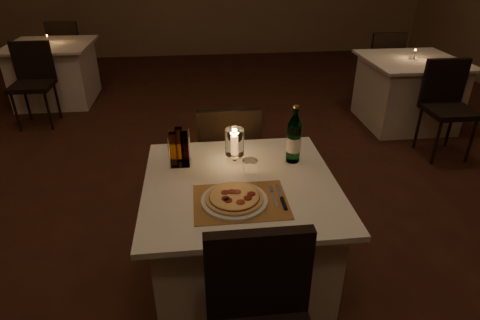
{
  "coord_description": "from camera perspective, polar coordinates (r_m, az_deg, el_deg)",
  "views": [
    {
      "loc": [
        -0.19,
        -2.54,
        1.83
      ],
      "look_at": [
        0.01,
        -0.76,
        0.86
      ],
      "focal_mm": 30.0,
      "sensor_mm": 36.0,
      "label": 1
    }
  ],
  "objects": [
    {
      "name": "neighbor_candle_right",
      "position": [
        4.79,
        23.57,
        13.59
      ],
      "size": [
        0.03,
        0.03,
        0.11
      ],
      "color": "white",
      "rests_on": "neighbor_table_right"
    },
    {
      "name": "neighbor_chair_ra",
      "position": [
        4.27,
        27.33,
        7.77
      ],
      "size": [
        0.42,
        0.42,
        0.9
      ],
      "color": "black",
      "rests_on": "ground"
    },
    {
      "name": "water_bottle",
      "position": [
        2.25,
        7.67,
        2.93
      ],
      "size": [
        0.08,
        0.08,
        0.33
      ],
      "color": "#559E65",
      "rests_on": "main_table"
    },
    {
      "name": "knife",
      "position": [
        1.94,
        6.1,
        -5.79
      ],
      "size": [
        0.02,
        0.22,
        0.01
      ],
      "color": "black",
      "rests_on": "placemat"
    },
    {
      "name": "neighbor_candle_left",
      "position": [
        5.66,
        -25.67,
        15.16
      ],
      "size": [
        0.03,
        0.03,
        0.11
      ],
      "color": "white",
      "rests_on": "neighbor_table_left"
    },
    {
      "name": "hurricane_candle",
      "position": [
        2.22,
        -0.79,
        2.4
      ],
      "size": [
        0.11,
        0.11,
        0.2
      ],
      "color": "white",
      "rests_on": "main_table"
    },
    {
      "name": "plate",
      "position": [
        1.93,
        -0.81,
        -5.76
      ],
      "size": [
        0.32,
        0.32,
        0.01
      ],
      "primitive_type": "cylinder",
      "color": "white",
      "rests_on": "placemat"
    },
    {
      "name": "neighbor_chair_la",
      "position": [
        5.06,
        -27.38,
        10.62
      ],
      "size": [
        0.42,
        0.42,
        0.9
      ],
      "color": "black",
      "rests_on": "ground"
    },
    {
      "name": "neighbor_chair_rb",
      "position": [
        5.46,
        19.59,
        13.27
      ],
      "size": [
        0.42,
        0.42,
        0.9
      ],
      "color": "black",
      "rests_on": "ground"
    },
    {
      "name": "neighbor_table_right",
      "position": [
        4.9,
        22.63,
        8.95
      ],
      "size": [
        1.0,
        1.0,
        0.74
      ],
      "color": "white",
      "rests_on": "ground"
    },
    {
      "name": "neighbor_table_left",
      "position": [
        5.75,
        -24.8,
        11.19
      ],
      "size": [
        1.0,
        1.0,
        0.74
      ],
      "color": "white",
      "rests_on": "ground"
    },
    {
      "name": "cruet_caddy",
      "position": [
        2.23,
        -8.61,
        1.54
      ],
      "size": [
        0.12,
        0.12,
        0.21
      ],
      "color": "white",
      "rests_on": "main_table"
    },
    {
      "name": "chair_near",
      "position": [
        1.67,
        3.07,
        -21.81
      ],
      "size": [
        0.42,
        0.42,
        0.9
      ],
      "color": "black",
      "rests_on": "ground"
    },
    {
      "name": "chair_far",
      "position": [
        2.8,
        -1.61,
        1.14
      ],
      "size": [
        0.42,
        0.42,
        0.9
      ],
      "color": "black",
      "rests_on": "ground"
    },
    {
      "name": "placemat",
      "position": [
        1.93,
        0.08,
        -5.93
      ],
      "size": [
        0.45,
        0.34,
        0.0
      ],
      "primitive_type": "cube",
      "color": "#A67039",
      "rests_on": "main_table"
    },
    {
      "name": "fork",
      "position": [
        1.98,
        4.74,
        -4.96
      ],
      "size": [
        0.02,
        0.18,
        0.0
      ],
      "color": "silver",
      "rests_on": "placemat"
    },
    {
      "name": "floor",
      "position": [
        3.15,
        -1.78,
        -7.43
      ],
      "size": [
        8.0,
        10.0,
        0.02
      ],
      "primitive_type": "cube",
      "color": "#442116",
      "rests_on": "ground"
    },
    {
      "name": "tumbler",
      "position": [
        2.13,
        1.44,
        -1.08
      ],
      "size": [
        0.08,
        0.08,
        0.08
      ],
      "primitive_type": null,
      "color": "white",
      "rests_on": "main_table"
    },
    {
      "name": "neighbor_chair_lb",
      "position": [
        6.38,
        -23.38,
        14.62
      ],
      "size": [
        0.42,
        0.42,
        0.9
      ],
      "color": "black",
      "rests_on": "ground"
    },
    {
      "name": "main_table",
      "position": [
        2.3,
        0.06,
        -10.95
      ],
      "size": [
        1.0,
        1.0,
        0.74
      ],
      "color": "white",
      "rests_on": "ground"
    },
    {
      "name": "pizza",
      "position": [
        1.92,
        -0.8,
        -5.36
      ],
      "size": [
        0.28,
        0.28,
        0.02
      ],
      "color": "#D8B77F",
      "rests_on": "plate"
    }
  ]
}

